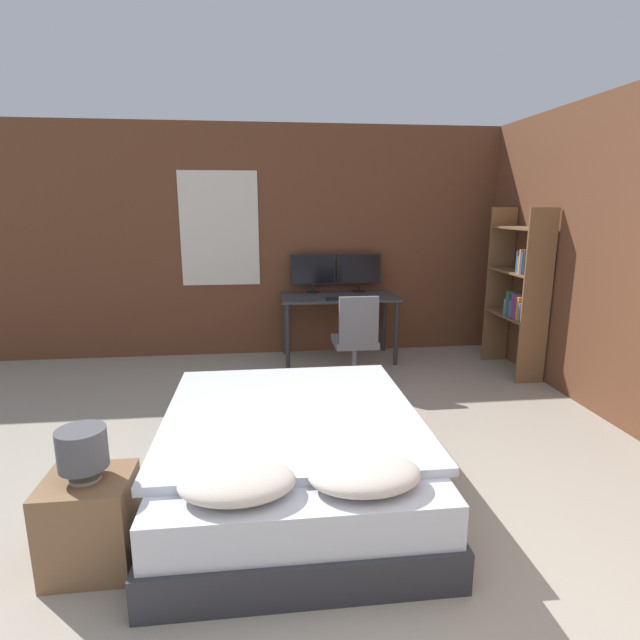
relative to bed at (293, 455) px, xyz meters
The scene contains 11 objects.
wall_back 3.39m from the bed, 81.01° to the left, with size 12.00×0.08×2.70m.
bed is the anchor object (origin of this frame).
nightstand 1.18m from the bed, 151.83° to the right, with size 0.42×0.37×0.48m.
bedside_lamp 1.24m from the bed, 151.83° to the right, with size 0.23×0.23×0.26m.
desk 2.87m from the bed, 75.48° to the left, with size 1.33×0.68×0.76m.
monitor_left 3.12m from the bed, 81.68° to the left, with size 0.53×0.16×0.46m.
monitor_right 3.25m from the bed, 71.72° to the left, with size 0.53×0.16×0.46m.
keyboard 2.67m from the bed, 74.19° to the left, with size 0.36×0.13×0.02m.
computer_mouse 2.75m from the bed, 68.72° to the left, with size 0.07×0.05×0.04m.
office_chair 2.09m from the bed, 68.59° to the left, with size 0.52×0.52×0.92m.
bookshelf 3.32m from the bed, 38.76° to the left, with size 0.30×0.83×1.76m.
Camera 1 is at (-0.68, -1.59, 1.77)m, focal length 28.00 mm.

